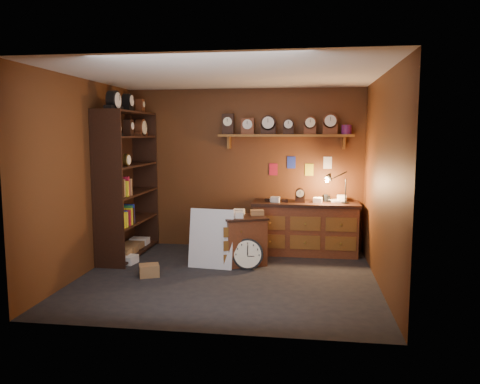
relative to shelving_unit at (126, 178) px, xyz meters
name	(u,v)px	position (x,y,z in m)	size (l,w,h in m)	color
floor	(227,277)	(1.79, -0.98, -1.25)	(4.00, 4.00, 0.00)	black
room_shell	(231,151)	(1.84, -0.87, 0.47)	(4.02, 3.62, 2.71)	#592F15
shelving_unit	(126,178)	(0.00, 0.00, 0.00)	(0.47, 1.60, 2.58)	black
workbench	(305,225)	(2.84, 0.49, -0.78)	(1.71, 0.66, 1.36)	brown
low_cabinet	(244,238)	(1.92, -0.26, -0.86)	(0.79, 0.74, 0.81)	brown
big_round_clock	(248,254)	(2.02, -0.53, -1.03)	(0.45, 0.15, 0.45)	black
white_panel	(211,267)	(1.48, -0.52, -1.25)	(0.66, 0.03, 0.88)	silver
mini_fridge	(241,238)	(1.82, 0.25, -0.97)	(0.70, 0.72, 0.56)	silver
floor_box_a	(149,270)	(0.72, -1.07, -1.17)	(0.26, 0.22, 0.16)	#976D42
floor_box_b	(129,260)	(0.21, -0.50, -1.19)	(0.21, 0.25, 0.12)	white
floor_box_c	(205,248)	(1.24, 0.19, -1.15)	(0.27, 0.22, 0.20)	#976D42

